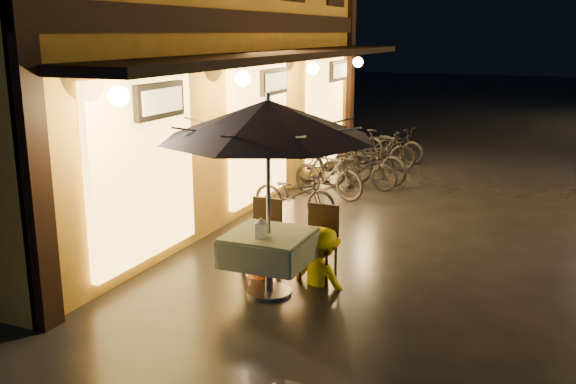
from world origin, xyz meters
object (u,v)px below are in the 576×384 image
at_px(cafe_table, 269,248).
at_px(person_yellow, 321,229).
at_px(person_orange, 261,222).
at_px(table_lantern, 261,227).
at_px(patio_umbrella, 268,120).
at_px(bicycle_0, 294,194).

relative_size(cafe_table, person_yellow, 0.69).
xyz_separation_m(person_orange, person_yellow, (0.85, -0.00, 0.00)).
bearing_deg(table_lantern, person_yellow, 59.58).
bearing_deg(person_yellow, cafe_table, 66.70).
distance_m(patio_umbrella, person_yellow, 1.61).
relative_size(patio_umbrella, bicycle_0, 1.68).
bearing_deg(patio_umbrella, table_lantern, -90.00).
relative_size(cafe_table, bicycle_0, 0.65).
xyz_separation_m(person_yellow, bicycle_0, (-1.49, 2.72, -0.32)).
bearing_deg(person_yellow, patio_umbrella, 66.70).
bearing_deg(cafe_table, patio_umbrella, -90.00).
bearing_deg(bicycle_0, person_orange, -164.27).
bearing_deg(cafe_table, table_lantern, -90.00).
distance_m(person_orange, person_yellow, 0.85).
bearing_deg(patio_umbrella, cafe_table, 90.00).
bearing_deg(person_orange, bicycle_0, -68.96).
height_order(cafe_table, bicycle_0, bicycle_0).
relative_size(patio_umbrella, person_orange, 1.80).
distance_m(patio_umbrella, person_orange, 1.59).
xyz_separation_m(table_lantern, bicycle_0, (-1.02, 3.51, -0.52)).
relative_size(cafe_table, table_lantern, 3.96).
bearing_deg(person_orange, cafe_table, 131.10).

